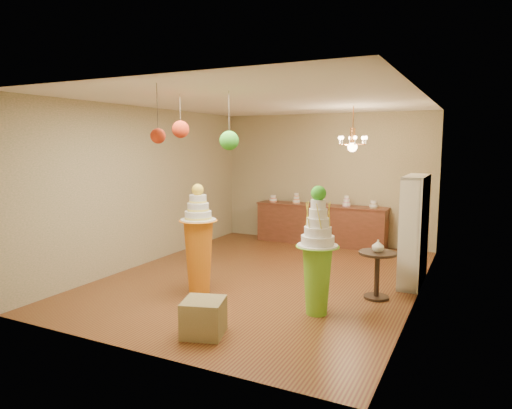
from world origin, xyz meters
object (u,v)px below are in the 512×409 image
at_px(pedestal_green, 317,262).
at_px(sideboard, 320,224).
at_px(round_table, 377,268).
at_px(pedestal_orange, 199,248).

bearing_deg(pedestal_green, sideboard, 107.81).
distance_m(pedestal_green, sideboard, 4.45).
bearing_deg(pedestal_green, round_table, 59.08).
bearing_deg(sideboard, pedestal_green, -72.19).
distance_m(pedestal_orange, sideboard, 4.26).
relative_size(pedestal_orange, sideboard, 0.56).
bearing_deg(round_table, pedestal_orange, -158.42).
xyz_separation_m(pedestal_orange, sideboard, (0.55, 4.22, -0.24)).
distance_m(pedestal_orange, round_table, 2.71).
height_order(sideboard, round_table, sideboard).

